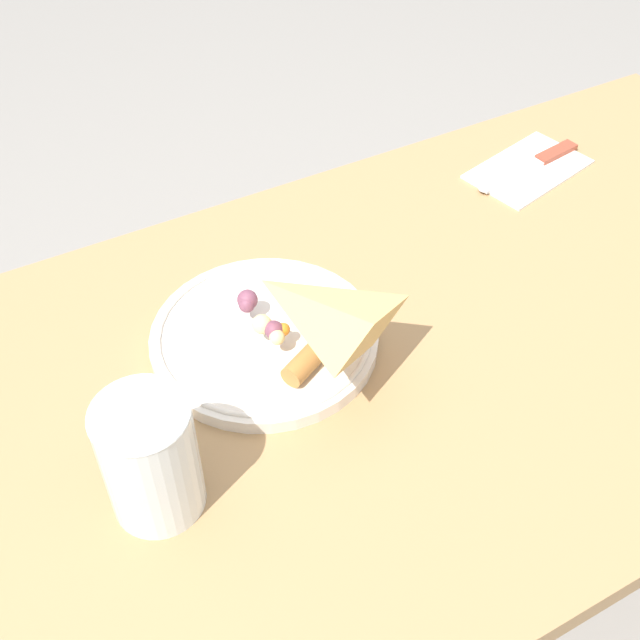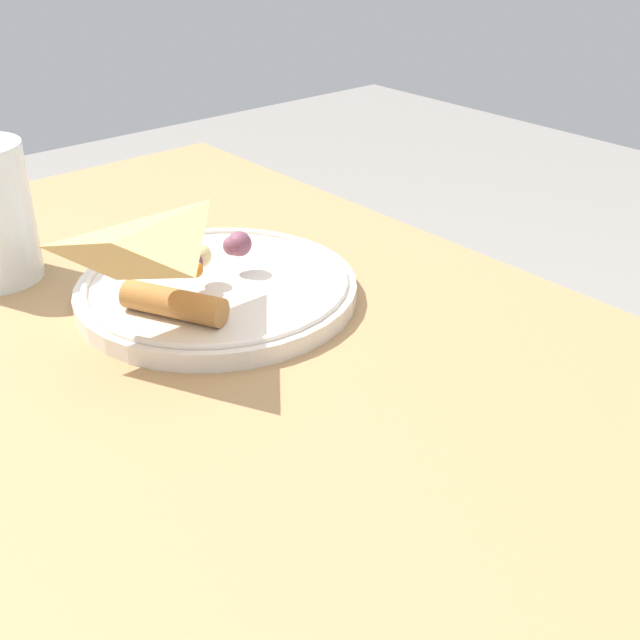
{
  "view_description": "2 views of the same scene",
  "coord_description": "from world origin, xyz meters",
  "px_view_note": "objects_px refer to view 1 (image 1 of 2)",
  "views": [
    {
      "loc": [
        0.42,
        0.48,
        1.34
      ],
      "look_at": [
        0.13,
        -0.05,
        0.74
      ],
      "focal_mm": 45.0,
      "sensor_mm": 36.0,
      "label": 1
    },
    {
      "loc": [
        -0.35,
        0.27,
        1.04
      ],
      "look_at": [
        0.06,
        -0.08,
        0.74
      ],
      "focal_mm": 45.0,
      "sensor_mm": 36.0,
      "label": 2
    }
  ],
  "objects_px": {
    "butter_knife": "(533,164)",
    "milk_glass": "(151,462)",
    "plate_pizza": "(266,335)",
    "napkin_folded": "(528,169)",
    "dining_table": "(437,390)"
  },
  "relations": [
    {
      "from": "butter_knife",
      "to": "milk_glass",
      "type": "bearing_deg",
      "value": 13.21
    },
    {
      "from": "milk_glass",
      "to": "butter_knife",
      "type": "height_order",
      "value": "milk_glass"
    },
    {
      "from": "plate_pizza",
      "to": "napkin_folded",
      "type": "xyz_separation_m",
      "value": [
        -0.46,
        -0.12,
        -0.01
      ]
    },
    {
      "from": "plate_pizza",
      "to": "napkin_folded",
      "type": "bearing_deg",
      "value": -165.01
    },
    {
      "from": "plate_pizza",
      "to": "butter_knife",
      "type": "distance_m",
      "value": 0.48
    },
    {
      "from": "milk_glass",
      "to": "dining_table",
      "type": "bearing_deg",
      "value": -170.75
    },
    {
      "from": "milk_glass",
      "to": "napkin_folded",
      "type": "bearing_deg",
      "value": -158.19
    },
    {
      "from": "napkin_folded",
      "to": "butter_knife",
      "type": "xyz_separation_m",
      "value": [
        -0.01,
        -0.0,
        0.0
      ]
    },
    {
      "from": "milk_glass",
      "to": "butter_knife",
      "type": "relative_size",
      "value": 0.69
    },
    {
      "from": "dining_table",
      "to": "milk_glass",
      "type": "height_order",
      "value": "milk_glass"
    },
    {
      "from": "plate_pizza",
      "to": "milk_glass",
      "type": "distance_m",
      "value": 0.22
    },
    {
      "from": "butter_knife",
      "to": "napkin_folded",
      "type": "bearing_deg",
      "value": -0.0
    },
    {
      "from": "napkin_folded",
      "to": "butter_knife",
      "type": "distance_m",
      "value": 0.01
    },
    {
      "from": "dining_table",
      "to": "butter_knife",
      "type": "bearing_deg",
      "value": -145.11
    },
    {
      "from": "plate_pizza",
      "to": "butter_knife",
      "type": "xyz_separation_m",
      "value": [
        -0.47,
        -0.12,
        -0.01
      ]
    }
  ]
}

